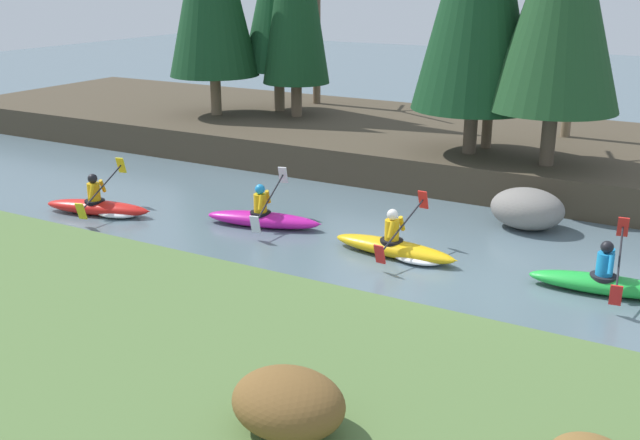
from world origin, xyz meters
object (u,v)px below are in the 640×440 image
at_px(kayaker_lead, 607,282).
at_px(kayaker_far_back, 101,207).
at_px(boulder_midstream, 527,209).
at_px(kayaker_trailing, 264,217).
at_px(kayaker_middle, 399,248).

bearing_deg(kayaker_lead, kayaker_far_back, 178.21).
bearing_deg(kayaker_lead, boulder_midstream, 120.17).
bearing_deg(kayaker_lead, kayaker_trailing, 172.11).
bearing_deg(kayaker_trailing, kayaker_lead, -14.10).
xyz_separation_m(kayaker_lead, kayaker_middle, (-4.03, -0.18, -0.02)).
bearing_deg(kayaker_trailing, kayaker_middle, -17.77).
distance_m(kayaker_lead, kayaker_trailing, 7.51).
xyz_separation_m(kayaker_middle, kayaker_far_back, (-7.38, -0.91, 0.00)).
bearing_deg(boulder_midstream, kayaker_far_back, -156.31).
bearing_deg(kayaker_far_back, kayaker_trailing, 2.40).
height_order(kayaker_lead, kayaker_trailing, same).
xyz_separation_m(kayaker_far_back, boulder_midstream, (9.17, 4.02, 0.27)).
distance_m(kayaker_middle, kayaker_far_back, 7.44).
distance_m(kayaker_far_back, boulder_midstream, 10.01).
height_order(kayaker_far_back, boulder_midstream, kayaker_far_back).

